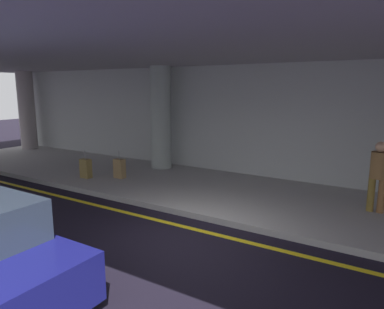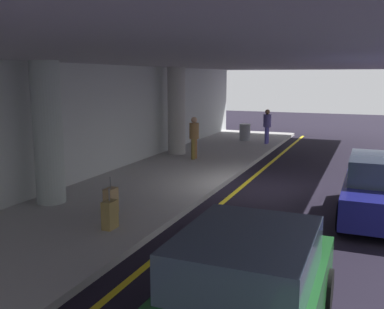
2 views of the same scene
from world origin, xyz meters
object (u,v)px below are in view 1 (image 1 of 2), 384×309
(suitcase_upright_primary, at_px, (86,168))
(suitcase_upright_secondary, at_px, (120,168))
(support_column_far_left, at_px, (27,111))
(person_waiting_for_ride, at_px, (378,172))
(support_column_left_mid, at_px, (161,118))

(suitcase_upright_primary, height_order, suitcase_upright_secondary, same)
(support_column_far_left, relative_size, suitcase_upright_secondary, 4.06)
(person_waiting_for_ride, xyz_separation_m, suitcase_upright_secondary, (-7.38, -0.82, -0.65))
(support_column_left_mid, xyz_separation_m, suitcase_upright_primary, (-1.17, -2.54, -1.51))
(person_waiting_for_ride, distance_m, suitcase_upright_secondary, 7.45)
(support_column_left_mid, height_order, suitcase_upright_primary, support_column_left_mid)
(person_waiting_for_ride, height_order, suitcase_upright_primary, person_waiting_for_ride)
(support_column_left_mid, distance_m, person_waiting_for_ride, 7.30)
(suitcase_upright_primary, bearing_deg, support_column_left_mid, 76.39)
(suitcase_upright_secondary, bearing_deg, person_waiting_for_ride, -1.85)
(support_column_far_left, height_order, person_waiting_for_ride, support_column_far_left)
(support_column_far_left, xyz_separation_m, support_column_left_mid, (8.00, 0.00, 0.00))
(support_column_far_left, bearing_deg, support_column_left_mid, 0.00)
(support_column_far_left, height_order, support_column_left_mid, same)
(support_column_far_left, distance_m, suitcase_upright_secondary, 8.16)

